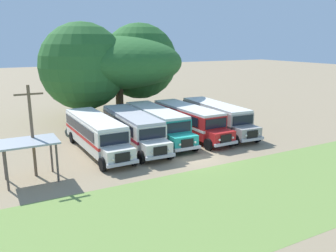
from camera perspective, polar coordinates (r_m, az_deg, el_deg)
ground_plane at (r=27.62m, az=4.62°, el=-5.24°), size 220.00×220.00×0.00m
foreground_grass_strip at (r=22.40m, az=14.79°, el=-10.33°), size 80.00×10.01×0.01m
parked_bus_slot_0 at (r=29.61m, az=-11.69°, el=-0.99°), size 2.86×10.86×2.82m
parked_bus_slot_1 at (r=30.75m, az=-5.76°, el=-0.22°), size 3.06×10.89×2.82m
parked_bus_slot_2 at (r=32.55m, az=-1.84°, el=0.63°), size 2.95×10.87×2.82m
parked_bus_slot_3 at (r=33.79m, az=3.41°, el=1.10°), size 2.84×10.86×2.82m
parked_bus_slot_4 at (r=35.51m, az=7.92°, el=1.61°), size 3.20×10.91×2.82m
broad_shade_tree at (r=42.14m, az=-8.77°, el=10.13°), size 17.22×15.69×11.16m
utility_pole at (r=24.74m, az=-21.37°, el=-0.35°), size 1.80×0.20×6.22m
waiting_shelter at (r=24.20m, az=-21.79°, el=-2.88°), size 3.60×2.60×2.72m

